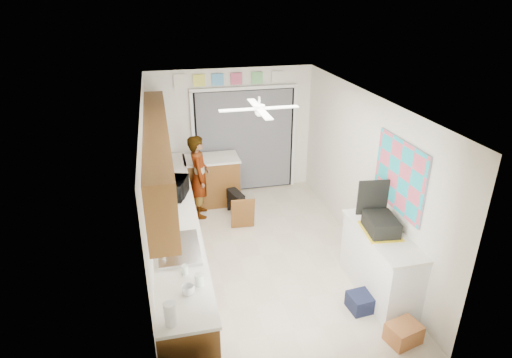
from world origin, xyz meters
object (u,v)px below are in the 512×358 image
paper_towel_roll (170,314)px  navy_crate (363,302)px  man (199,177)px  dog (236,201)px  cup (188,290)px  microwave (174,188)px  soap_bottle (166,214)px  cardboard_box (404,333)px  suitcase (381,224)px

paper_towel_roll → navy_crate: paper_towel_roll is taller
man → dog: size_ratio=2.52×
cup → paper_towel_roll: (-0.20, -0.40, 0.07)m
cup → microwave: bearing=90.1°
soap_bottle → cardboard_box: bearing=-34.7°
soap_bottle → suitcase: (2.73, -0.84, -0.04)m
suitcase → man: 3.43m
man → soap_bottle: bearing=165.6°
microwave → soap_bottle: size_ratio=1.73×
suitcase → cardboard_box: size_ratio=1.26×
cup → cardboard_box: cup is taller
microwave → soap_bottle: (-0.16, -0.81, 0.01)m
navy_crate → man: 3.58m
suitcase → navy_crate: suitcase is taller
navy_crate → dog: size_ratio=0.60×
dog → cup: bearing=-123.2°
cardboard_box → man: bearing=118.5°
microwave → cup: microwave is taller
cup → navy_crate: (2.25, 0.36, -0.88)m
soap_bottle → cardboard_box: size_ratio=0.76×
microwave → suitcase: bearing=-104.9°
cardboard_box → paper_towel_roll: bearing=-177.2°
dog → paper_towel_roll: bearing=-124.0°
cup → paper_towel_roll: 0.45m
microwave → man: (0.47, 1.04, -0.31)m
paper_towel_roll → cardboard_box: bearing=2.8°
soap_bottle → cardboard_box: soap_bottle is taller
cup → cardboard_box: 2.63m
navy_crate → dog: dog is taller
suitcase → man: man is taller
suitcase → navy_crate: size_ratio=1.33×
cup → man: (0.47, 3.40, -0.22)m
microwave → cup: bearing=-162.1°
microwave → cardboard_box: (2.47, -2.63, -0.96)m
dog → man: bearing=158.7°
cup → dog: size_ratio=0.22×
microwave → suitcase: size_ratio=1.04×
suitcase → cardboard_box: (-0.10, -0.98, -0.92)m
suitcase → navy_crate: 1.04m
microwave → navy_crate: (2.25, -1.99, -0.97)m
microwave → navy_crate: microwave is taller
microwave → navy_crate: 3.16m
microwave → suitcase: microwave is taller
cardboard_box → man: 4.23m
paper_towel_roll → cardboard_box: size_ratio=0.65×
navy_crate → cup: bearing=-170.8°
cup → cardboard_box: size_ratio=0.36×
soap_bottle → cup: 1.56m
cardboard_box → man: (-1.99, 3.67, 0.65)m
microwave → cardboard_box: microwave is taller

